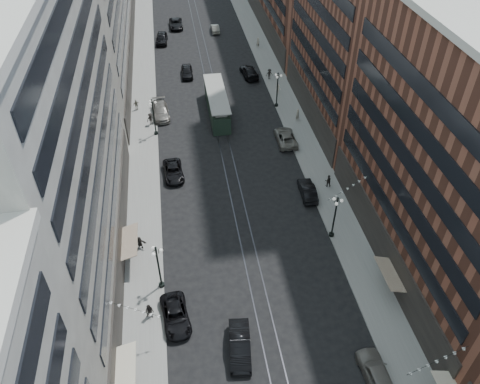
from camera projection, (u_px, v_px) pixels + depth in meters
ground at (217, 111)px, 70.81m from camera, size 220.00×220.00×0.00m
sidewalk_west at (143, 85)px, 76.97m from camera, size 4.00×180.00×0.15m
sidewalk_east at (274, 76)px, 79.56m from camera, size 4.00×180.00×0.15m
rail_west at (206, 81)px, 78.22m from camera, size 0.12×180.00×0.02m
rail_east at (214, 81)px, 78.39m from camera, size 0.12×180.00×0.02m
building_west_mid at (49, 147)px, 39.43m from camera, size 8.00×36.00×28.00m
building_east_mid at (448, 164)px, 40.98m from camera, size 8.00×30.00×24.00m
lamppost_sw_far at (158, 266)px, 43.69m from camera, size 1.03×1.14×5.52m
lamppost_sw_mid at (154, 116)px, 63.96m from camera, size 1.03×1.14×5.52m
lamppost_se_far at (335, 216)px, 48.86m from camera, size 1.03×1.14×5.52m
lamppost_se_mid at (277, 89)px, 69.88m from camera, size 1.03×1.14×5.52m
streetcar at (217, 104)px, 69.37m from camera, size 2.74×12.40×3.43m
car_2 at (176, 315)px, 42.34m from camera, size 2.93×5.35×1.42m
car_4 at (377, 374)px, 37.88m from camera, size 2.17×5.13×1.73m
car_5 at (240, 346)px, 39.89m from camera, size 2.29×5.24×1.67m
pedestrian_2 at (150, 312)px, 42.32m from camera, size 0.93×0.71×1.70m
car_7 at (173, 171)px, 58.47m from camera, size 2.68×5.24×1.42m
car_8 at (161, 111)px, 69.29m from camera, size 2.76×6.00×1.70m
car_9 at (162, 38)px, 89.70m from camera, size 2.52×5.41×1.79m
car_10 at (308, 190)px, 55.57m from camera, size 1.78×4.69×1.53m
car_11 at (286, 137)px, 64.15m from camera, size 2.61×5.52×1.52m
car_12 at (249, 72)px, 79.10m from camera, size 2.86×5.88×1.65m
car_13 at (187, 72)px, 79.16m from camera, size 2.01×4.77×1.61m
car_14 at (215, 28)px, 93.90m from camera, size 1.51×4.27×1.40m
pedestrian_5 at (140, 243)px, 48.90m from camera, size 1.45×0.51×1.54m
pedestrian_6 at (136, 105)px, 70.42m from camera, size 1.07×0.74×1.67m
pedestrian_7 at (328, 181)px, 56.65m from camera, size 0.85×0.55×1.62m
pedestrian_8 at (297, 115)px, 68.01m from camera, size 0.82×0.74×1.88m
pedestrian_9 at (269, 74)px, 77.95m from camera, size 1.18×0.54×1.79m
car_extra_0 at (176, 24)px, 95.61m from camera, size 2.66×5.71×1.58m
pedestrian_extra_0 at (151, 119)px, 67.19m from camera, size 1.28×0.93×1.83m
pedestrian_extra_1 at (258, 42)px, 87.84m from camera, size 0.79×0.70×1.81m
pedestrian_extra_2 at (278, 89)px, 74.37m from camera, size 1.04×0.62×1.50m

